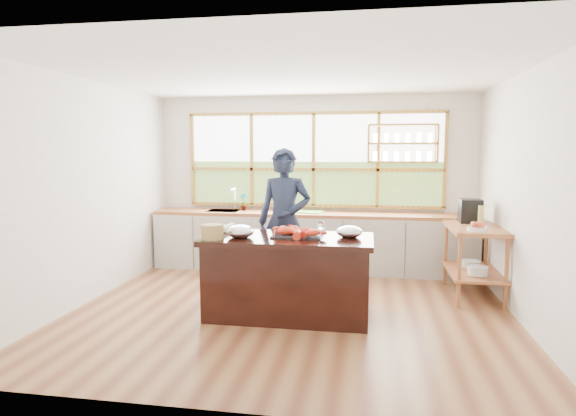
% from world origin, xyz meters
% --- Properties ---
extents(ground_plane, '(5.00, 5.00, 0.00)m').
position_xyz_m(ground_plane, '(0.00, 0.00, 0.00)').
color(ground_plane, '#936339').
extents(room_shell, '(5.02, 4.52, 2.71)m').
position_xyz_m(room_shell, '(0.02, 0.51, 1.75)').
color(room_shell, beige).
rests_on(room_shell, ground_plane).
extents(back_counter, '(4.90, 0.63, 0.90)m').
position_xyz_m(back_counter, '(-0.02, 1.94, 0.45)').
color(back_counter, beige).
rests_on(back_counter, ground_plane).
extents(right_shelf_unit, '(0.62, 1.10, 0.90)m').
position_xyz_m(right_shelf_unit, '(2.19, 0.89, 0.60)').
color(right_shelf_unit, '#AA6038').
rests_on(right_shelf_unit, ground_plane).
extents(island, '(1.85, 0.90, 0.90)m').
position_xyz_m(island, '(0.00, -0.20, 0.45)').
color(island, black).
rests_on(island, ground_plane).
extents(cook, '(0.72, 0.50, 1.88)m').
position_xyz_m(cook, '(-0.19, 0.65, 0.94)').
color(cook, '#171F34').
rests_on(cook, ground_plane).
extents(potted_plant, '(0.18, 0.15, 0.29)m').
position_xyz_m(potted_plant, '(-1.09, 2.00, 1.04)').
color(potted_plant, slate).
rests_on(potted_plant, back_counter).
extents(cutting_board, '(0.45, 0.37, 0.01)m').
position_xyz_m(cutting_board, '(-0.03, 1.94, 0.91)').
color(cutting_board, '#64C636').
rests_on(cutting_board, back_counter).
extents(espresso_machine, '(0.28, 0.29, 0.31)m').
position_xyz_m(espresso_machine, '(2.19, 1.24, 1.06)').
color(espresso_machine, black).
rests_on(espresso_machine, right_shelf_unit).
extents(wine_bottle, '(0.08, 0.08, 0.27)m').
position_xyz_m(wine_bottle, '(2.24, 0.85, 1.04)').
color(wine_bottle, '#ADB053').
rests_on(wine_bottle, right_shelf_unit).
extents(fruit_bowl, '(0.23, 0.23, 0.11)m').
position_xyz_m(fruit_bowl, '(2.14, 0.55, 0.94)').
color(fruit_bowl, silver).
rests_on(fruit_bowl, right_shelf_unit).
extents(slate_board, '(0.56, 0.41, 0.02)m').
position_xyz_m(slate_board, '(0.09, -0.15, 0.91)').
color(slate_board, black).
rests_on(slate_board, island).
extents(lobster_pile, '(0.55, 0.48, 0.08)m').
position_xyz_m(lobster_pile, '(0.09, -0.16, 0.96)').
color(lobster_pile, red).
rests_on(lobster_pile, slate_board).
extents(mixing_bowl_left, '(0.31, 0.31, 0.15)m').
position_xyz_m(mixing_bowl_left, '(-0.51, -0.32, 0.96)').
color(mixing_bowl_left, silver).
rests_on(mixing_bowl_left, island).
extents(mixing_bowl_right, '(0.28, 0.28, 0.14)m').
position_xyz_m(mixing_bowl_right, '(0.66, -0.12, 0.96)').
color(mixing_bowl_right, silver).
rests_on(mixing_bowl_right, island).
extents(wine_glass, '(0.08, 0.08, 0.22)m').
position_xyz_m(wine_glass, '(0.39, -0.45, 1.06)').
color(wine_glass, silver).
rests_on(wine_glass, island).
extents(wicker_basket, '(0.25, 0.25, 0.16)m').
position_xyz_m(wicker_basket, '(-0.78, -0.46, 0.98)').
color(wicker_basket, '#9F864E').
rests_on(wicker_basket, island).
extents(parchment_roll, '(0.12, 0.31, 0.08)m').
position_xyz_m(parchment_roll, '(-0.77, 0.06, 0.94)').
color(parchment_roll, white).
rests_on(parchment_roll, island).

